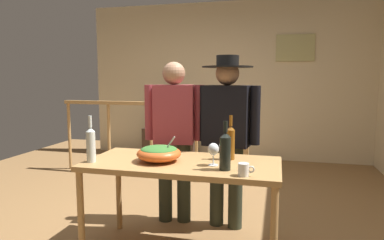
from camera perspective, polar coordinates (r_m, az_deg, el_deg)
name	(u,v)px	position (r m, az deg, el deg)	size (l,w,h in m)	color
ground_plane	(182,220)	(3.46, -1.62, -16.41)	(7.24, 7.24, 0.00)	olive
back_wall	(226,81)	(5.90, 5.79, 6.53)	(4.84, 0.10, 2.65)	beige
framed_picture	(295,48)	(5.80, 16.95, 11.53)	(0.60, 0.03, 0.43)	tan
stair_railing	(184,129)	(4.67, -1.37, -1.50)	(2.73, 0.10, 1.10)	#B2844C
tv_console	(171,143)	(5.87, -3.62, -3.87)	(0.90, 0.40, 0.53)	#38281E
flat_screen_tv	(170,113)	(5.77, -3.75, 1.26)	(0.57, 0.12, 0.45)	black
serving_table	(182,171)	(2.62, -1.63, -8.57)	(1.46, 0.69, 0.75)	#B2844C
salad_bowl	(159,153)	(2.60, -5.58, -5.48)	(0.34, 0.34, 0.20)	#DB5B23
wine_glass	(213,150)	(2.46, 3.61, -5.07)	(0.08, 0.08, 0.17)	silver
wine_bottle_dark	(225,150)	(2.34, 5.59, -5.07)	(0.08, 0.08, 0.34)	black
wine_bottle_amber	(231,142)	(2.64, 6.50, -3.68)	(0.07, 0.07, 0.35)	brown
wine_bottle_clear	(91,144)	(2.66, -16.64, -3.85)	(0.07, 0.07, 0.35)	silver
mug_white	(244,170)	(2.24, 8.72, -8.24)	(0.11, 0.07, 0.08)	white
person_standing_left	(174,130)	(3.20, -3.01, -1.70)	(0.55, 0.27, 1.53)	#2D3323
person_standing_right	(227,127)	(3.09, 5.87, -1.18)	(0.60, 0.46, 1.58)	#2D3323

